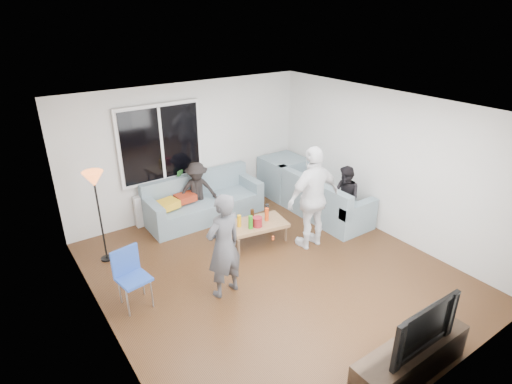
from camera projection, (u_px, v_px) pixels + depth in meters
floor at (272, 273)px, 6.62m from camera, size 5.00×5.50×0.04m
ceiling at (276, 108)px, 5.54m from camera, size 5.00×5.50×0.04m
wall_back at (189, 149)px, 8.15m from camera, size 5.00×0.04×2.60m
wall_front at (447, 297)px, 4.00m from camera, size 5.00×0.04×2.60m
wall_left at (99, 251)px, 4.76m from camera, size 0.04×5.50×2.60m
wall_right at (387, 164)px, 7.39m from camera, size 0.04×5.50×2.60m
window_frame at (161, 143)px, 7.67m from camera, size 1.62×0.06×1.47m
window_glass at (161, 144)px, 7.64m from camera, size 1.50×0.02×1.35m
window_mullion at (162, 144)px, 7.64m from camera, size 0.05×0.03×1.35m
radiator at (167, 204)px, 8.15m from camera, size 1.30×0.12×0.62m
potted_plant at (178, 178)px, 8.06m from camera, size 0.25×0.22×0.39m
vase at (159, 188)px, 7.89m from camera, size 0.19×0.19×0.16m
sofa_back_section at (204, 198)px, 8.14m from camera, size 2.30×0.85×0.85m
sofa_right_section at (324, 196)px, 8.23m from camera, size 2.00×0.85×0.85m
sofa_corner at (284, 176)px, 9.18m from camera, size 0.85×0.85×0.85m
cushion_yellow at (168, 204)px, 7.69m from camera, size 0.43×0.38×0.14m
cushion_red at (185, 198)px, 7.96m from camera, size 0.38×0.32×0.13m
coffee_table at (255, 233)px, 7.34m from camera, size 1.19×0.78×0.40m
pitcher at (257, 222)px, 7.12m from camera, size 0.17×0.17×0.17m
side_chair at (134, 280)px, 5.71m from camera, size 0.46×0.46×0.86m
floor_lamp at (100, 218)px, 6.62m from camera, size 0.32×0.32×1.56m
player_left at (224, 246)px, 5.81m from camera, size 0.63×0.46×1.59m
player_right at (313, 198)px, 7.00m from camera, size 1.07×0.45×1.82m
spectator_right at (345, 198)px, 7.75m from camera, size 0.56×0.66×1.20m
spectator_back at (197, 191)px, 8.03m from camera, size 0.86×0.64×1.18m
tv_console at (410, 360)px, 4.68m from camera, size 1.60×0.40×0.44m
television at (418, 324)px, 4.47m from camera, size 1.03×0.13×0.59m
bottle_b at (251, 222)px, 7.03m from camera, size 0.08×0.08×0.24m
bottle_a at (239, 221)px, 7.10m from camera, size 0.07×0.07×0.22m
bottle_c at (252, 215)px, 7.32m from camera, size 0.07×0.07×0.21m
bottle_d at (267, 214)px, 7.30m from camera, size 0.07×0.07×0.24m
bottle_e at (267, 209)px, 7.55m from camera, size 0.07×0.07×0.19m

